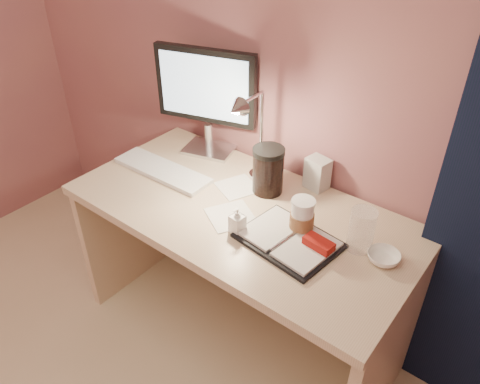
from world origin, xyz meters
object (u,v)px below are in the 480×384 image
Objects in this scene: desk at (252,242)px; desk_lamp at (245,131)px; planner at (291,240)px; coffee_cup at (302,218)px; bowl at (384,258)px; lotion_bottle at (237,220)px; product_box at (317,173)px; monitor at (207,92)px; keyboard at (162,170)px; clear_cup at (362,230)px; dark_jar at (268,173)px.

desk is 3.34× the size of desk_lamp.
planner is 0.09m from coffee_cup.
coffee_cup is 0.41m from desk_lamp.
lotion_bottle reaches higher than bowl.
lotion_bottle is (-0.19, -0.14, -0.01)m from coffee_cup.
planner is at bearing -62.44° from product_box.
desk_lamp reaches higher than bowl.
coffee_cup is (0.67, -0.25, -0.23)m from monitor.
keyboard is 4.23× the size of bowl.
planner reaches higher than bowl.
planner is at bearing -147.68° from clear_cup.
clear_cup is 0.44m from lotion_bottle.
keyboard is 1.28× the size of planner.
lotion_bottle is 0.26× the size of desk_lamp.
desk is 0.40m from coffee_cup.
coffee_cup is 1.33× the size of lotion_bottle.
coffee_cup is at bearing -19.59° from desk_lamp.
monitor is 4.56× the size of lotion_bottle.
coffee_cup is at bearing -36.47° from monitor.
keyboard is 3.43× the size of product_box.
product_box reaches higher than desk.
clear_cup is 0.89× the size of dark_jar.
clear_cup reaches higher than bowl.
dark_jar is 1.30× the size of product_box.
lotion_bottle is at bearing -159.41° from bowl.
bowl is 0.49m from product_box.
clear_cup reaches higher than planner.
desk is 12.50× the size of bowl.
desk is 12.86× the size of lotion_bottle.
keyboard is at bearing 167.11° from lotion_bottle.
dark_jar is at bearing 19.23° from keyboard.
product_box is 0.33× the size of desk_lamp.
clear_cup is 0.38× the size of desk_lamp.
desk_lamp is (0.36, 0.14, 0.25)m from keyboard.
dark_jar is at bearing 169.45° from bowl.
keyboard is 3.27× the size of coffee_cup.
monitor is at bearing 168.14° from bowl.
dark_jar is at bearing 146.90° from planner.
product_box is at bearing 148.62° from bowl.
desk is at bearing 168.39° from coffee_cup.
dark_jar is (-0.26, 0.22, 0.08)m from planner.
monitor is 0.67m from lotion_bottle.
lotion_bottle is at bearing -89.67° from product_box.
planner is at bearing 20.45° from lotion_bottle.
keyboard is at bearing -169.89° from desk.
desk is 10.15× the size of product_box.
coffee_cup reaches higher than product_box.
coffee_cup is at bearing -165.04° from clear_cup.
lotion_bottle is at bearing -14.39° from keyboard.
desk_lamp is (-0.16, 0.26, 0.21)m from lotion_bottle.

